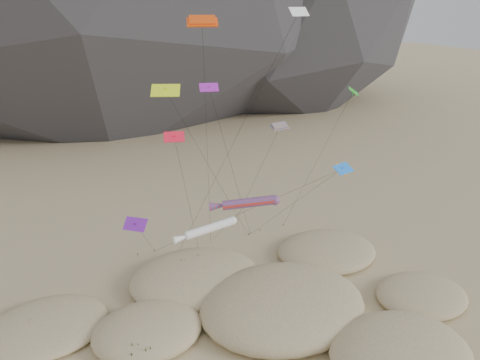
# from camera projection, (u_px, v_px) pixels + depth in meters

# --- Properties ---
(ground) EXTENTS (500.00, 500.00, 0.00)m
(ground) POSITION_uv_depth(u_px,v_px,m) (286.00, 354.00, 43.80)
(ground) COLOR #CCB789
(ground) RESTS_ON ground
(dunes) EXTENTS (49.45, 37.38, 4.19)m
(dunes) POSITION_uv_depth(u_px,v_px,m) (263.00, 323.00, 46.82)
(dunes) COLOR #CCB789
(dunes) RESTS_ON ground
(dune_grass) EXTENTS (43.19, 28.64, 1.53)m
(dune_grass) POSITION_uv_depth(u_px,v_px,m) (251.00, 324.00, 46.48)
(dune_grass) COLOR black
(dune_grass) RESTS_ON ground
(kite_stakes) EXTENTS (21.44, 2.72, 0.30)m
(kite_stakes) POSITION_uv_depth(u_px,v_px,m) (216.00, 241.00, 63.90)
(kite_stakes) COLOR #3F2D1E
(kite_stakes) RESTS_ON ground
(rainbow_tube_kite) EXTENTS (6.89, 16.36, 12.62)m
(rainbow_tube_kite) POSITION_uv_depth(u_px,v_px,m) (246.00, 203.00, 47.09)
(rainbow_tube_kite) COLOR red
(rainbow_tube_kite) RESTS_ON ground
(white_tube_kite) EXTENTS (6.50, 19.71, 11.59)m
(white_tube_kite) POSITION_uv_depth(u_px,v_px,m) (207.00, 229.00, 43.68)
(white_tube_kite) COLOR silver
(white_tube_kite) RESTS_ON ground
(orange_parafoil) EXTENTS (5.67, 11.47, 29.66)m
(orange_parafoil) POSITION_uv_depth(u_px,v_px,m) (202.00, 25.00, 43.00)
(orange_parafoil) COLOR #DB400B
(orange_parafoil) RESTS_ON ground
(multi_parafoil) EXTENTS (2.31, 14.42, 18.34)m
(multi_parafoil) POSITION_uv_depth(u_px,v_px,m) (279.00, 128.00, 51.65)
(multi_parafoil) COLOR orange
(multi_parafoil) RESTS_ON ground
(delta_kites) EXTENTS (29.33, 16.24, 30.22)m
(delta_kites) POSITION_uv_depth(u_px,v_px,m) (261.00, 133.00, 47.51)
(delta_kites) COLOR #D7F219
(delta_kites) RESTS_ON ground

